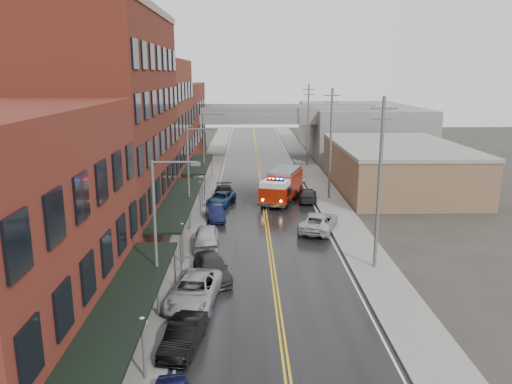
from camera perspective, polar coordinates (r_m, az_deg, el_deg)
name	(u,v)px	position (r m, az deg, el deg)	size (l,w,h in m)	color
road	(265,212)	(49.76, 1.02, -2.27)	(11.00, 160.00, 0.02)	black
sidewalk_left	(192,211)	(50.01, -7.37, -2.22)	(3.00, 160.00, 0.15)	slate
sidewalk_right	(338,211)	(50.54, 9.33, -2.12)	(3.00, 160.00, 0.15)	slate
curb_left	(208,211)	(49.86, -5.48, -2.22)	(0.30, 160.00, 0.15)	gray
curb_right	(321,211)	(50.27, 7.48, -2.14)	(0.30, 160.00, 0.15)	gray
brick_building_b	(105,129)	(42.69, -16.83, 6.86)	(9.00, 20.00, 18.00)	#582117
brick_building_c	(148,126)	(59.79, -12.28, 7.39)	(9.00, 15.00, 15.00)	maroon
brick_building_far	(170,124)	(77.10, -9.76, 7.66)	(9.00, 20.00, 12.00)	maroon
tan_building	(396,168)	(61.54, 15.75, 2.65)	(14.00, 22.00, 5.00)	brown
right_far_block	(358,128)	(90.58, 11.62, 7.13)	(18.00, 30.00, 8.00)	slate
awning_0	(127,300)	(24.90, -14.48, -11.86)	(2.60, 16.00, 3.09)	black
awning_1	(180,201)	(42.57, -8.74, -0.97)	(2.60, 18.00, 3.09)	black
awning_2	(199,164)	(59.58, -6.57, 3.20)	(2.60, 13.00, 3.09)	black
globe_lamp_0	(143,334)	(23.23, -12.81, -15.56)	(0.44, 0.44, 3.12)	#59595B
globe_lamp_1	(182,234)	(35.95, -8.40, -4.78)	(0.44, 0.44, 3.12)	#59595B
globe_lamp_2	(200,190)	(49.37, -6.41, 0.28)	(0.44, 0.44, 3.12)	#59595B
street_lamp_0	(160,230)	(27.57, -10.96, -4.27)	(2.64, 0.22, 9.00)	#59595B
street_lamp_1	(191,173)	(42.95, -7.42, 2.20)	(2.64, 0.22, 9.00)	#59595B
street_lamp_2	(206,146)	(58.66, -5.75, 5.24)	(2.64, 0.22, 9.00)	#59595B
utility_pole_0	(379,181)	(34.84, 13.92, 1.18)	(1.80, 0.24, 12.00)	#59595B
utility_pole_1	(331,142)	(54.12, 8.53, 5.67)	(1.80, 0.24, 12.00)	#59595B
utility_pole_2	(308,124)	(73.78, 5.96, 7.77)	(1.80, 0.24, 12.00)	#59595B
overpass	(258,122)	(80.25, 0.19, 8.06)	(40.00, 10.00, 7.50)	slate
fire_truck	(282,185)	(53.88, 2.98, 0.84)	(5.51, 9.27, 3.23)	#941A06
parked_car_left_1	(184,335)	(26.11, -8.28, -15.91)	(1.51, 4.34, 1.43)	black
parked_car_left_2	(194,291)	(30.51, -7.12, -11.14)	(2.71, 5.87, 1.63)	#A4A6AB
parked_car_left_3	(212,268)	(33.95, -5.06, -8.64)	(2.05, 5.03, 1.46)	#262629
parked_car_left_4	(206,238)	(39.51, -5.69, -5.29)	(1.94, 4.83, 1.64)	#B4B4B4
parked_car_left_5	(215,213)	(46.94, -4.67, -2.43)	(1.43, 4.11, 1.36)	black
parked_car_left_6	(221,198)	(52.42, -4.01, -0.74)	(2.22, 4.82, 1.34)	navy
parked_car_left_7	(224,193)	(54.45, -3.64, -0.13)	(2.05, 5.03, 1.46)	black
parked_car_right_0	(319,222)	(44.00, 7.17, -3.39)	(2.70, 5.85, 1.63)	#B2B5BB
parked_car_right_1	(308,195)	(54.02, 5.92, -0.33)	(1.93, 4.74, 1.38)	black
parked_car_right_2	(293,176)	(64.05, 4.25, 1.89)	(1.67, 4.14, 1.41)	white
parked_car_right_3	(293,171)	(67.20, 4.30, 2.45)	(1.55, 4.45, 1.47)	black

